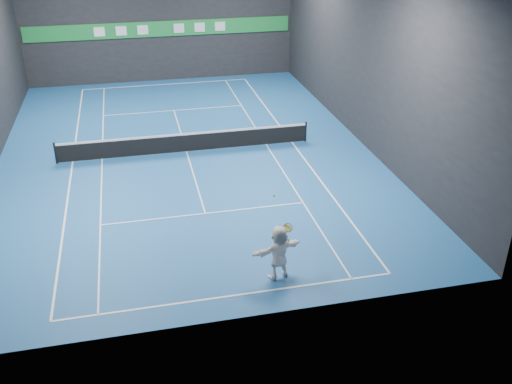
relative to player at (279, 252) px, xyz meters
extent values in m
plane|color=#1A518F|center=(-1.76, 11.20, -0.96)|extent=(26.00, 26.00, 0.00)
cube|color=black|center=(-1.76, 24.20, 3.54)|extent=(18.00, 0.10, 9.00)
cube|color=black|center=(-1.76, -1.80, 3.54)|extent=(18.00, 0.10, 9.00)
cube|color=black|center=(7.24, 11.20, 3.54)|extent=(0.10, 26.00, 9.00)
cube|color=white|center=(-1.76, -0.69, -0.96)|extent=(10.98, 0.08, 0.01)
cube|color=white|center=(-1.76, 23.09, -0.96)|extent=(10.98, 0.08, 0.01)
cube|color=white|center=(-7.25, 11.20, -0.96)|extent=(0.08, 23.78, 0.01)
cube|color=white|center=(3.73, 11.20, -0.96)|extent=(0.08, 23.78, 0.01)
cube|color=white|center=(-5.87, 11.20, -0.96)|extent=(0.06, 23.78, 0.01)
cube|color=white|center=(2.35, 11.20, -0.96)|extent=(0.06, 23.78, 0.01)
cube|color=white|center=(-1.76, 4.80, -0.96)|extent=(8.23, 0.06, 0.01)
cube|color=white|center=(-1.76, 17.60, -0.96)|extent=(8.23, 0.06, 0.01)
cube|color=white|center=(-1.76, 11.20, -0.96)|extent=(0.06, 12.80, 0.01)
imported|color=white|center=(0.00, 0.00, 0.00)|extent=(1.87, 1.03, 1.92)
sphere|color=#CDF128|center=(-0.15, 0.15, 2.04)|extent=(0.07, 0.07, 0.07)
cylinder|color=black|center=(-7.96, 11.20, -0.43)|extent=(0.10, 0.10, 1.07)
cylinder|color=black|center=(4.44, 11.20, -0.43)|extent=(0.10, 0.10, 1.07)
cube|color=black|center=(-1.76, 11.20, -0.49)|extent=(12.40, 0.03, 0.86)
cube|color=white|center=(-1.76, 11.20, -0.01)|extent=(12.40, 0.04, 0.10)
cube|color=#1D8738|center=(-1.76, 24.14, 2.54)|extent=(17.64, 0.06, 1.00)
cube|color=white|center=(-5.76, 24.08, 2.54)|extent=(0.70, 0.04, 0.60)
cube|color=white|center=(-4.36, 24.08, 2.54)|extent=(0.70, 0.04, 0.60)
cube|color=white|center=(-2.96, 24.08, 2.54)|extent=(0.70, 0.04, 0.60)
cube|color=white|center=(-0.56, 24.08, 2.54)|extent=(0.70, 0.04, 0.60)
cube|color=white|center=(0.84, 24.08, 2.54)|extent=(0.70, 0.04, 0.60)
cube|color=silver|center=(2.24, 24.08, 2.54)|extent=(0.70, 0.04, 0.60)
torus|color=#B01214|center=(0.30, 0.05, 0.87)|extent=(0.43, 0.31, 0.33)
cylinder|color=#B5CC48|center=(0.29, 0.05, 0.87)|extent=(0.37, 0.34, 0.18)
cylinder|color=red|center=(0.29, 0.05, 0.53)|extent=(0.04, 0.13, 0.17)
cylinder|color=#FFEB0D|center=(0.32, 0.03, 0.37)|extent=(0.07, 0.15, 0.26)
camera|label=1|loc=(-4.23, -15.12, 10.35)|focal=40.00mm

